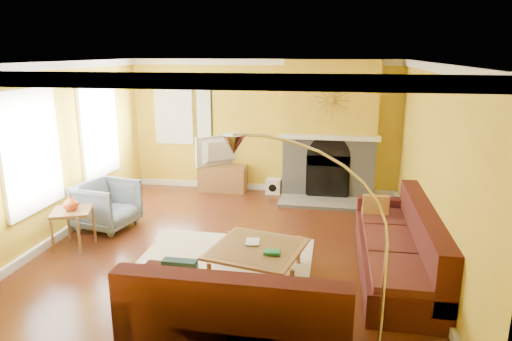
% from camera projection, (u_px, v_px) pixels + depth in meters
% --- Properties ---
extents(floor, '(5.50, 6.00, 0.02)m').
position_uv_depth(floor, '(232.00, 248.00, 6.84)').
color(floor, '#602B14').
rests_on(floor, ground).
extents(ceiling, '(5.50, 6.00, 0.02)m').
position_uv_depth(ceiling, '(229.00, 62.00, 6.15)').
color(ceiling, white).
rests_on(ceiling, ground).
extents(wall_back, '(5.50, 0.02, 2.70)m').
position_uv_depth(wall_back, '(263.00, 126.00, 9.36)').
color(wall_back, gold).
rests_on(wall_back, ground).
extents(wall_front, '(5.50, 0.02, 2.70)m').
position_uv_depth(wall_front, '(146.00, 246.00, 3.62)').
color(wall_front, gold).
rests_on(wall_front, ground).
extents(wall_left, '(0.02, 6.00, 2.70)m').
position_uv_depth(wall_left, '(54.00, 153.00, 6.95)').
color(wall_left, gold).
rests_on(wall_left, ground).
extents(wall_right, '(0.02, 6.00, 2.70)m').
position_uv_depth(wall_right, '(434.00, 168.00, 6.04)').
color(wall_right, gold).
rests_on(wall_right, ground).
extents(baseboard, '(5.50, 6.00, 0.12)m').
position_uv_depth(baseboard, '(232.00, 243.00, 6.82)').
color(baseboard, white).
rests_on(baseboard, floor).
extents(crown_molding, '(5.50, 6.00, 0.12)m').
position_uv_depth(crown_molding, '(229.00, 67.00, 6.17)').
color(crown_molding, white).
rests_on(crown_molding, ceiling).
extents(window_left_near, '(0.06, 1.22, 1.72)m').
position_uv_depth(window_left_near, '(98.00, 129.00, 8.14)').
color(window_left_near, white).
rests_on(window_left_near, wall_left).
extents(window_left_far, '(0.06, 1.22, 1.72)m').
position_uv_depth(window_left_far, '(30.00, 151.00, 6.33)').
color(window_left_far, white).
rests_on(window_left_far, wall_left).
extents(window_back, '(0.82, 0.06, 1.22)m').
position_uv_depth(window_back, '(174.00, 115.00, 9.58)').
color(window_back, white).
rests_on(window_back, wall_back).
extents(wall_art, '(0.34, 0.04, 1.14)m').
position_uv_depth(wall_art, '(204.00, 113.00, 9.47)').
color(wall_art, white).
rests_on(wall_art, wall_back).
extents(fireplace, '(1.80, 0.40, 2.70)m').
position_uv_depth(fireplace, '(330.00, 130.00, 8.94)').
color(fireplace, gray).
rests_on(fireplace, floor).
extents(mantel, '(1.92, 0.22, 0.08)m').
position_uv_depth(mantel, '(329.00, 137.00, 8.73)').
color(mantel, white).
rests_on(mantel, fireplace).
extents(hearth, '(1.80, 0.70, 0.06)m').
position_uv_depth(hearth, '(326.00, 203.00, 8.75)').
color(hearth, gray).
rests_on(hearth, floor).
extents(sunburst, '(0.70, 0.04, 0.70)m').
position_uv_depth(sunburst, '(331.00, 100.00, 8.57)').
color(sunburst, olive).
rests_on(sunburst, fireplace).
extents(rug, '(2.40, 1.80, 0.02)m').
position_uv_depth(rug, '(225.00, 259.00, 6.42)').
color(rug, beige).
rests_on(rug, floor).
extents(sectional_sofa, '(3.28, 3.70, 0.90)m').
position_uv_depth(sectional_sofa, '(303.00, 248.00, 5.73)').
color(sectional_sofa, '#471916').
rests_on(sectional_sofa, floor).
extents(coffee_table, '(1.31, 1.31, 0.43)m').
position_uv_depth(coffee_table, '(257.00, 262.00, 5.86)').
color(coffee_table, white).
rests_on(coffee_table, floor).
extents(media_console, '(0.98, 0.44, 0.54)m').
position_uv_depth(media_console, '(223.00, 178.00, 9.55)').
color(media_console, olive).
rests_on(media_console, floor).
extents(tv, '(0.91, 0.81, 0.62)m').
position_uv_depth(tv, '(222.00, 151.00, 9.40)').
color(tv, black).
rests_on(tv, media_console).
extents(subwoofer, '(0.30, 0.30, 0.30)m').
position_uv_depth(subwoofer, '(273.00, 186.00, 9.42)').
color(subwoofer, white).
rests_on(subwoofer, floor).
extents(armchair, '(1.01, 0.99, 0.79)m').
position_uv_depth(armchair, '(107.00, 205.00, 7.51)').
color(armchair, slate).
rests_on(armchair, floor).
extents(side_table, '(0.69, 0.69, 0.59)m').
position_uv_depth(side_table, '(73.00, 229.00, 6.77)').
color(side_table, olive).
rests_on(side_table, floor).
extents(vase, '(0.28, 0.28, 0.23)m').
position_uv_depth(vase, '(71.00, 202.00, 6.66)').
color(vase, '#D8591E').
rests_on(vase, side_table).
extents(book, '(0.20, 0.26, 0.02)m').
position_uv_depth(book, '(246.00, 242.00, 5.93)').
color(book, white).
rests_on(book, coffee_table).
extents(arc_lamp, '(1.38, 0.36, 2.18)m').
position_uv_depth(arc_lamp, '(314.00, 263.00, 3.91)').
color(arc_lamp, silver).
rests_on(arc_lamp, floor).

